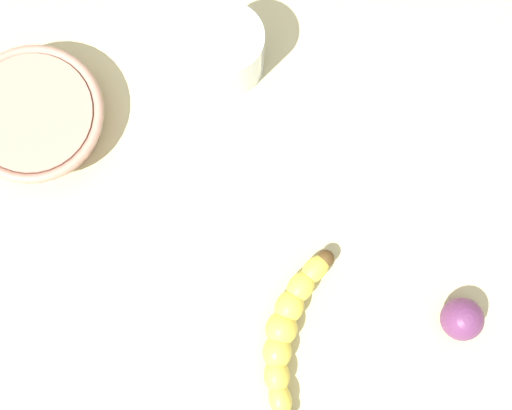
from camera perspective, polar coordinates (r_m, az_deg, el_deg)
wooden_tabletop at (r=86.15cm, az=0.54°, el=-0.17°), size 120.00×120.00×3.00cm
banana at (r=82.17cm, az=2.62°, el=-10.06°), size 17.20×12.83×3.67cm
smoothie_glass at (r=84.61cm, az=-2.13°, el=12.25°), size 8.14×8.14×9.17cm
ceramic_bowl at (r=87.58cm, az=-17.23°, el=6.79°), size 16.52×16.52×5.07cm
plum_fruit at (r=84.71cm, az=16.23°, el=-8.80°), size 4.94×4.94×4.94cm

